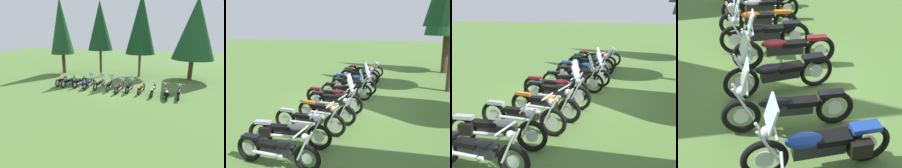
# 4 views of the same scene
# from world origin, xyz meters

# --- Properties ---
(ground_plane) EXTENTS (80.00, 80.00, 0.00)m
(ground_plane) POSITION_xyz_m (0.00, 0.00, 0.00)
(ground_plane) COLOR #4C7033
(motorcycle_3) EXTENTS (0.72, 2.28, 1.36)m
(motorcycle_3) POSITION_xyz_m (-2.57, 0.17, 0.47)
(motorcycle_3) COLOR black
(motorcycle_3) RESTS_ON ground_plane
(motorcycle_4) EXTENTS (0.66, 2.29, 1.35)m
(motorcycle_4) POSITION_xyz_m (-1.52, 0.34, 0.44)
(motorcycle_4) COLOR black
(motorcycle_4) RESTS_ON ground_plane
(motorcycle_5) EXTENTS (0.65, 2.28, 1.37)m
(motorcycle_5) POSITION_xyz_m (-0.41, 0.16, 0.47)
(motorcycle_5) COLOR black
(motorcycle_5) RESTS_ON ground_plane
(motorcycle_6) EXTENTS (0.69, 2.37, 1.36)m
(motorcycle_6) POSITION_xyz_m (0.58, -0.23, 0.46)
(motorcycle_6) COLOR black
(motorcycle_6) RESTS_ON ground_plane
(motorcycle_7) EXTENTS (0.75, 2.23, 1.38)m
(motorcycle_7) POSITION_xyz_m (1.44, -0.01, 0.49)
(motorcycle_7) COLOR black
(motorcycle_7) RESTS_ON ground_plane
(motorcycle_8) EXTENTS (0.81, 2.14, 0.99)m
(motorcycle_8) POSITION_xyz_m (2.51, -0.10, 0.42)
(motorcycle_8) COLOR black
(motorcycle_8) RESTS_ON ground_plane
(motorcycle_9) EXTENTS (0.67, 2.35, 1.01)m
(motorcycle_9) POSITION_xyz_m (3.53, -0.40, 0.43)
(motorcycle_9) COLOR black
(motorcycle_9) RESTS_ON ground_plane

